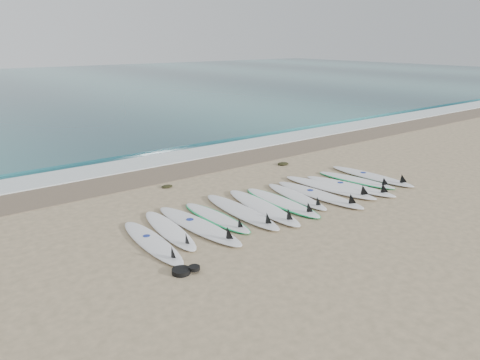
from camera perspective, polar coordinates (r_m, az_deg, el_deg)
ground at (r=11.31m, az=4.91°, el=-2.91°), size 120.00×120.00×0.00m
wet_sand_band at (r=14.42m, az=-6.23°, el=1.47°), size 120.00×1.80×0.01m
foam_band at (r=15.59m, az=-8.98°, el=2.59°), size 120.00×1.40×0.04m
wave_crest at (r=16.88m, az=-11.50°, el=3.66°), size 120.00×1.00×0.10m
surfboard_0 at (r=9.22m, az=-10.54°, el=-7.52°), size 0.68×2.52×0.32m
surfboard_1 at (r=9.73m, az=-8.49°, el=-6.07°), size 0.81×2.46×0.31m
surfboard_2 at (r=9.86m, az=-4.94°, el=-5.57°), size 0.71×2.86×0.36m
surfboard_3 at (r=10.32m, az=-2.83°, el=-4.59°), size 0.58×2.32×0.29m
surfboard_4 at (r=10.60m, az=0.30°, el=-3.88°), size 0.75×2.80×0.35m
surfboard_5 at (r=10.87m, az=2.95°, el=-3.35°), size 0.97×2.92×0.37m
surfboard_6 at (r=11.27m, az=5.18°, el=-2.73°), size 0.73×2.63×0.33m
surfboard_7 at (r=11.70m, az=7.00°, el=-2.01°), size 0.84×2.41×0.30m
surfboard_8 at (r=11.89m, az=9.80°, el=-1.78°), size 0.65×2.80×0.36m
surfboard_9 at (r=12.51m, az=11.05°, el=-0.90°), size 0.92×2.88×0.36m
surfboard_10 at (r=12.74m, az=13.44°, el=-0.74°), size 0.96×2.73×0.34m
surfboard_11 at (r=13.39m, az=14.04°, el=0.01°), size 0.90×2.42×0.30m
surfboard_12 at (r=13.82m, az=15.94°, el=0.45°), size 0.64×2.74×0.35m
seaweed_near at (r=12.63m, az=-8.89°, el=-0.77°), size 0.31×0.24×0.06m
seaweed_far at (r=14.77m, az=5.26°, el=1.99°), size 0.38×0.30×0.07m
leash_coil at (r=8.12m, az=-6.83°, el=-10.90°), size 0.46×0.36×0.11m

